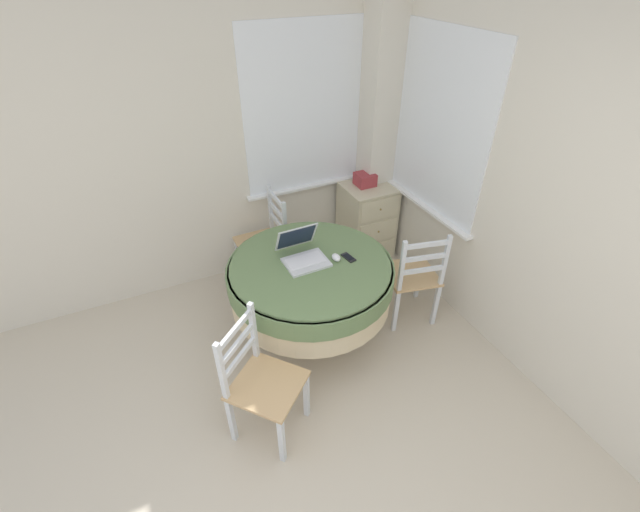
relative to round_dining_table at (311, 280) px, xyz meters
The scene contains 10 objects.
corner_room_shell 0.81m from the round_dining_table, 18.91° to the left, with size 4.31×4.60×2.55m.
round_dining_table is the anchor object (origin of this frame).
laptop 0.22m from the round_dining_table, 108.06° to the left, with size 0.32×0.36×0.24m.
computer_mouse 0.26m from the round_dining_table, 11.73° to the right, with size 0.06×0.09×0.05m.
cell_phone 0.33m from the round_dining_table, 11.23° to the right, with size 0.07×0.13×0.01m.
dining_chair_near_back_window 0.88m from the round_dining_table, 94.57° to the left, with size 0.42×0.41×0.90m.
dining_chair_near_right_window 0.88m from the round_dining_table, ahead, with size 0.49×0.49×0.90m.
dining_chair_camera_near 0.88m from the round_dining_table, 135.36° to the right, with size 0.58×0.58×0.90m.
corner_cabinet 1.37m from the round_dining_table, 40.79° to the left, with size 0.49×0.49×0.77m.
storage_box 1.37m from the round_dining_table, 42.61° to the left, with size 0.18×0.17×0.12m.
Camera 1 is at (-0.26, -0.71, 2.63)m, focal length 24.00 mm.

